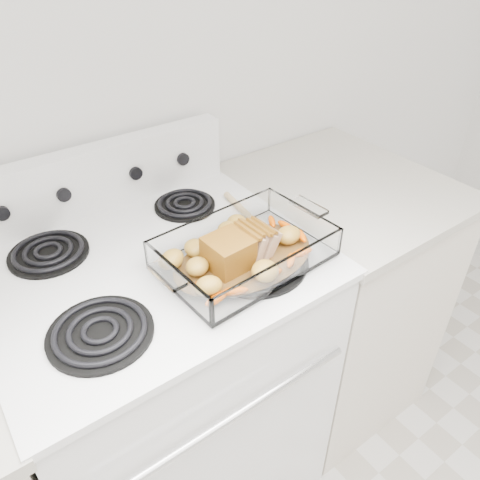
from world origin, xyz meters
TOP-DOWN VIEW (x-y plane):
  - electric_range at (0.00, 1.66)m, footprint 0.78×0.70m
  - counter_right at (0.67, 1.66)m, footprint 0.58×0.68m
  - baking_dish at (0.17, 1.51)m, footprint 0.38×0.25m
  - pork_roast at (0.15, 1.51)m, footprint 0.18×0.09m
  - roast_vegetables at (0.17, 1.54)m, footprint 0.33×0.18m
  - wooden_spoon at (0.30, 1.61)m, footprint 0.06×0.27m

SIDE VIEW (x-z plane):
  - counter_right at x=0.67m, z-range 0.00..0.93m
  - electric_range at x=0.00m, z-range -0.08..1.04m
  - wooden_spoon at x=0.30m, z-range 0.94..0.95m
  - baking_dish at x=0.17m, z-range 0.93..1.00m
  - roast_vegetables at x=0.17m, z-range 0.95..0.99m
  - pork_roast at x=0.15m, z-range 0.95..1.03m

